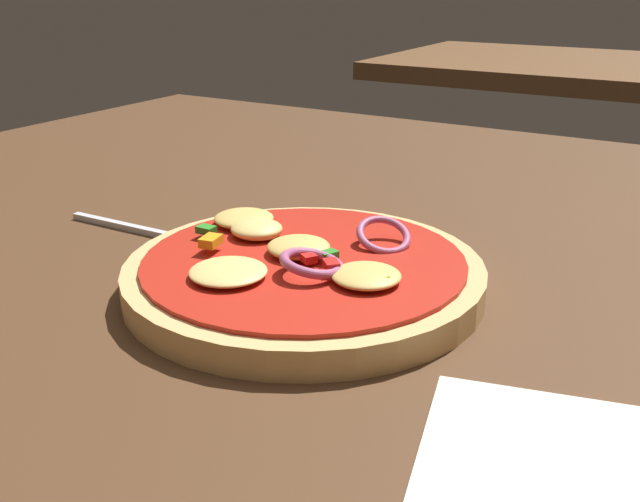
% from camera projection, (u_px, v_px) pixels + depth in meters
% --- Properties ---
extents(dining_table, '(1.21, 1.06, 0.04)m').
position_uv_depth(dining_table, '(341.00, 310.00, 0.49)').
color(dining_table, '#4C301C').
rests_on(dining_table, ground).
extents(pizza, '(0.23, 0.23, 0.04)m').
position_uv_depth(pizza, '(302.00, 272.00, 0.47)').
color(pizza, tan).
rests_on(pizza, dining_table).
extents(fork, '(0.15, 0.02, 0.01)m').
position_uv_depth(fork, '(152.00, 233.00, 0.57)').
color(fork, silver).
rests_on(fork, dining_table).
extents(napkin, '(0.14, 0.13, 0.00)m').
position_uv_depth(napkin, '(562.00, 464.00, 0.31)').
color(napkin, silver).
rests_on(napkin, dining_table).
extents(background_table, '(0.64, 0.56, 0.04)m').
position_uv_depth(background_table, '(533.00, 66.00, 1.67)').
color(background_table, brown).
rests_on(background_table, ground).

